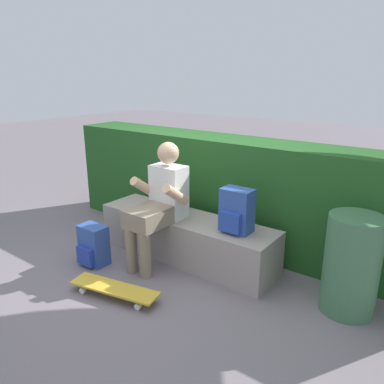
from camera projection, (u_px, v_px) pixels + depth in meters
ground_plane at (158, 274)px, 3.58m from camera, size 24.00×24.00×0.00m
bench_main at (186, 237)px, 3.85m from camera, size 1.91×0.50×0.45m
person_skater at (159, 201)px, 3.65m from camera, size 0.49×0.62×1.20m
skateboard_near_person at (114, 289)px, 3.21m from camera, size 0.82×0.36×0.09m
backpack_on_bench at (236, 211)px, 3.39m from camera, size 0.28×0.23×0.40m
backpack_on_ground at (93, 246)px, 3.74m from camera, size 0.28×0.23×0.40m
hedge_row at (233, 191)px, 4.16m from camera, size 4.30×0.55×1.16m
trash_bin at (351, 265)px, 2.94m from camera, size 0.42×0.42×0.80m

